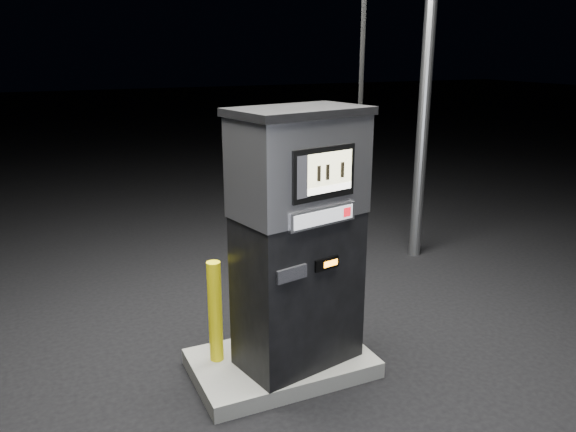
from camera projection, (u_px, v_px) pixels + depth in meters
name	position (u px, v px, depth m)	size (l,w,h in m)	color
ground	(281.00, 370.00, 5.19)	(80.00, 80.00, 0.00)	black
pump_island	(281.00, 363.00, 5.17)	(1.60, 1.00, 0.15)	slate
fuel_dispenser	(299.00, 238.00, 4.78)	(1.30, 0.88, 4.68)	black
bollard_left	(215.00, 312.00, 4.96)	(0.13, 0.13, 0.94)	#FFEB0E
bollard_right	(347.00, 287.00, 5.38)	(0.14, 0.14, 1.02)	#FFEB0E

